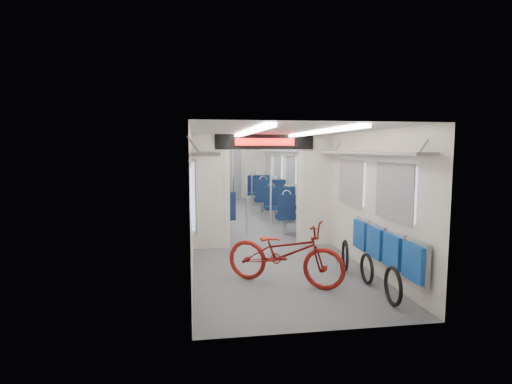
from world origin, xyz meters
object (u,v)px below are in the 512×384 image
bike_hoop_b (367,270)px  stanchion_near_right (271,189)px  stanchion_far_left (233,178)px  seat_bay_near_right (287,207)px  bike_hoop_c (345,257)px  stanchion_near_left (246,187)px  stanchion_far_right (252,178)px  seat_bay_near_left (214,206)px  bicycle (284,253)px  flip_bench (385,247)px  seat_bay_far_right (264,191)px  bike_hoop_a (393,288)px  seat_bay_far_left (209,191)px

bike_hoop_b → stanchion_near_right: size_ratio=0.20×
stanchion_far_left → stanchion_near_right: bearing=-81.2°
seat_bay_near_right → stanchion_far_left: stanchion_far_left is taller
bike_hoop_c → stanchion_near_left: bearing=115.4°
stanchion_far_right → seat_bay_near_left: bearing=-127.4°
stanchion_near_left → stanchion_near_right: same height
bicycle → stanchion_near_right: stanchion_near_right is taller
flip_bench → seat_bay_near_left: seat_bay_near_left is taller
bike_hoop_b → seat_bay_near_right: size_ratio=0.24×
seat_bay_far_right → stanchion_far_right: (-0.65, -1.53, 0.57)m
bike_hoop_a → seat_bay_near_left: bearing=109.9°
flip_bench → stanchion_far_left: 6.63m
bike_hoop_c → stanchion_far_right: (-0.75, 5.68, 0.92)m
stanchion_near_left → seat_bay_near_left: bearing=116.4°
seat_bay_far_right → stanchion_near_left: size_ratio=1.01×
flip_bench → stanchion_near_left: stanchion_near_left is taller
stanchion_near_left → stanchion_far_right: 3.01m
bike_hoop_c → seat_bay_near_right: bearing=91.5°
bike_hoop_b → stanchion_far_right: 6.48m
bike_hoop_a → stanchion_near_left: (-1.35, 4.23, 0.92)m
seat_bay_near_left → seat_bay_far_left: size_ratio=0.93×
bike_hoop_b → stanchion_far_left: stanchion_far_left is taller
bike_hoop_a → seat_bay_near_right: bearing=91.8°
flip_bench → stanchion_far_left: bearing=104.4°
seat_bay_near_right → bicycle: bearing=-103.6°
stanchion_near_right → stanchion_far_right: size_ratio=1.00×
bicycle → seat_bay_far_left: (-0.83, 8.21, 0.10)m
stanchion_near_left → stanchion_far_left: size_ratio=1.00×
stanchion_far_right → bike_hoop_c: bearing=-82.5°
bicycle → bike_hoop_b: size_ratio=3.91×
bicycle → stanchion_far_left: 6.18m
bike_hoop_c → seat_bay_far_left: bearing=104.3°
bike_hoop_c → seat_bay_far_left: seat_bay_far_left is taller
bicycle → stanchion_near_right: 2.93m
bike_hoop_b → stanchion_near_left: bearing=112.1°
bike_hoop_c → seat_bay_near_left: bearing=115.7°
bike_hoop_a → seat_bay_far_left: bearing=102.4°
seat_bay_near_left → seat_bay_far_left: 3.63m
bike_hoop_a → stanchion_near_left: bearing=107.7°
stanchion_near_left → stanchion_far_right: same height
stanchion_near_left → stanchion_near_right: bearing=-38.3°
flip_bench → stanchion_far_left: (-1.64, 6.40, 0.57)m
bike_hoop_c → seat_bay_near_right: 3.79m
seat_bay_near_left → stanchion_near_left: 1.64m
stanchion_far_right → flip_bench: bearing=-80.6°
bike_hoop_b → bike_hoop_c: 0.68m
stanchion_far_right → seat_bay_far_right: bearing=66.9°
bike_hoop_c → stanchion_far_left: bearing=103.2°
bike_hoop_c → seat_bay_far_left: size_ratio=0.22×
bicycle → seat_bay_far_left: seat_bay_far_left is taller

